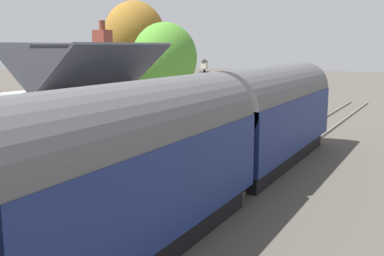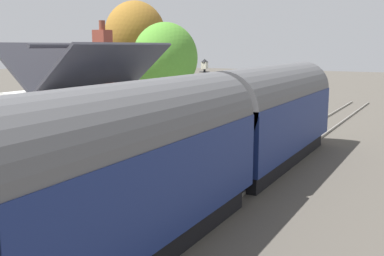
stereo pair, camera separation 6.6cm
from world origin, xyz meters
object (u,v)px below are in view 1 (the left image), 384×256
object	(u,v)px
tree_far_left	(135,35)
planter_edge_near	(275,110)
planter_corner_building	(0,207)
tree_far_right	(165,58)
bench_near_building	(262,104)
bench_by_lamp	(220,118)
station_building	(91,120)
planter_bench_right	(239,122)
planter_bench_left	(187,130)
lamp_post_platform	(204,84)
planter_edge_far	(235,118)
bench_platform_end	(198,125)
planter_by_door	(212,111)
bench_mid_platform	(248,108)
train	(133,167)
station_sign_board	(253,103)

from	to	relation	value
tree_far_left	planter_edge_near	bearing A→B (deg)	-105.26
planter_corner_building	tree_far_right	xyz separation A→B (m)	(19.22, 6.72, 3.26)
bench_near_building	tree_far_right	size ratio (longest dim) A/B	0.21
bench_by_lamp	bench_near_building	size ratio (longest dim) A/B	1.01
tree_far_left	station_building	bearing A→B (deg)	-149.95
bench_by_lamp	planter_bench_right	world-z (taller)	planter_bench_right
planter_bench_left	tree_far_left	distance (m)	17.48
lamp_post_platform	tree_far_right	bearing A→B (deg)	40.76
bench_near_building	planter_edge_far	xyz separation A→B (m)	(-6.58, -0.78, -0.00)
station_building	planter_bench_left	size ratio (longest dim) A/B	7.68
tree_far_left	lamp_post_platform	bearing A→B (deg)	-135.20
planter_edge_near	lamp_post_platform	size ratio (longest dim) A/B	0.20
planter_edge_far	tree_far_right	bearing A→B (deg)	60.72
bench_by_lamp	tree_far_right	distance (m)	7.78
station_building	bench_platform_end	size ratio (longest dim) A/B	4.10
planter_bench_right	planter_by_door	size ratio (longest dim) A/B	0.88
planter_bench_left	tree_far_right	world-z (taller)	tree_far_right
station_building	bench_mid_platform	distance (m)	13.63
train	planter_edge_far	xyz separation A→B (m)	(14.10, 3.25, -0.93)
train	station_building	size ratio (longest dim) A/B	5.45
bench_near_building	planter_bench_right	world-z (taller)	planter_bench_right
train	station_sign_board	size ratio (longest dim) A/B	20.05
lamp_post_platform	tree_far_right	xyz separation A→B (m)	(8.16, 7.03, 0.90)
planter_by_door	bench_mid_platform	bearing A→B (deg)	-59.80
planter_edge_far	station_sign_board	xyz separation A→B (m)	(1.17, -0.57, 0.72)
station_sign_board	tree_far_left	world-z (taller)	tree_far_left
planter_edge_far	lamp_post_platform	world-z (taller)	lamp_post_platform
planter_corner_building	planter_edge_near	size ratio (longest dim) A/B	1.32
planter_edge_far	tree_far_right	size ratio (longest dim) A/B	0.13
bench_near_building	tree_far_right	xyz separation A→B (m)	(-2.84, 5.90, 3.04)
station_building	planter_edge_near	bearing A→B (deg)	-10.83
bench_mid_platform	bench_by_lamp	bearing A→B (deg)	-178.77
station_building	bench_by_lamp	xyz separation A→B (m)	(9.13, -1.25, -1.04)
planter_edge_near	station_building	bearing A→B (deg)	169.17
train	planter_corner_building	distance (m)	3.67
planter_bench_left	tree_far_left	bearing A→B (deg)	43.03
train	bench_mid_platform	xyz separation A→B (m)	(18.23, 4.10, -0.93)
station_building	planter_edge_far	distance (m)	9.68
bench_platform_end	tree_far_right	xyz separation A→B (m)	(6.71, 6.00, 3.04)
train	station_building	bearing A→B (deg)	48.28
bench_platform_end	planter_bench_left	distance (m)	1.08
planter_corner_building	planter_edge_far	xyz separation A→B (m)	(15.47, 0.04, 0.21)
planter_bench_right	station_sign_board	bearing A→B (deg)	3.82
planter_by_door	tree_far_right	world-z (taller)	tree_far_right
planter_bench_left	tree_far_right	bearing A→B (deg)	37.29
planter_edge_near	planter_by_door	size ratio (longest dim) A/B	0.72
bench_mid_platform	tree_far_left	bearing A→B (deg)	70.11
planter_edge_near	station_sign_board	bearing A→B (deg)	177.86
planter_edge_near	tree_far_right	distance (m)	8.07
planter_edge_near	planter_bench_left	bearing A→B (deg)	170.63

